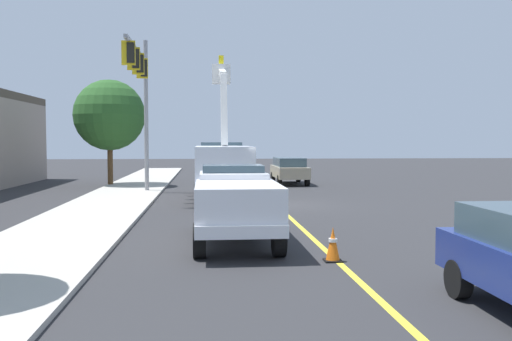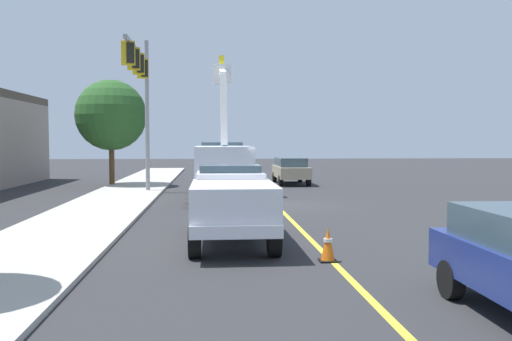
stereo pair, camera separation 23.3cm
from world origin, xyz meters
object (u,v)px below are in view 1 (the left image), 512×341
(utility_bucket_truck, at_px, (223,165))
(traffic_cone_mid_front, at_px, (254,183))
(service_pickup_truck, at_px, (235,202))
(passing_minivan, at_px, (289,169))
(traffic_signal_mast, at_px, (141,82))
(traffic_cone_leading, at_px, (333,245))

(utility_bucket_truck, distance_m, traffic_cone_mid_front, 4.49)
(service_pickup_truck, relative_size, passing_minivan, 1.17)
(utility_bucket_truck, height_order, traffic_signal_mast, traffic_signal_mast)
(service_pickup_truck, bearing_deg, utility_bucket_truck, 0.93)
(traffic_signal_mast, bearing_deg, traffic_cone_mid_front, -62.57)
(passing_minivan, bearing_deg, traffic_cone_leading, 174.83)
(traffic_cone_leading, bearing_deg, traffic_cone_mid_front, 1.90)
(traffic_cone_leading, bearing_deg, traffic_signal_mast, 23.05)
(utility_bucket_truck, bearing_deg, service_pickup_truck, -179.07)
(utility_bucket_truck, xyz_separation_m, service_pickup_truck, (-11.40, -0.19, -0.49))
(passing_minivan, bearing_deg, traffic_signal_mast, 132.14)
(service_pickup_truck, xyz_separation_m, traffic_signal_mast, (12.40, 4.15, 4.51))
(passing_minivan, relative_size, traffic_cone_mid_front, 5.49)
(service_pickup_truck, xyz_separation_m, traffic_cone_mid_front, (15.37, -1.57, -0.69))
(traffic_cone_mid_front, bearing_deg, traffic_signal_mast, 117.43)
(passing_minivan, distance_m, traffic_signal_mast, 12.15)
(traffic_cone_leading, bearing_deg, service_pickup_truck, 41.85)
(passing_minivan, distance_m, traffic_cone_mid_front, 5.29)
(traffic_cone_mid_front, height_order, traffic_signal_mast, traffic_signal_mast)
(service_pickup_truck, bearing_deg, traffic_cone_mid_front, -5.82)
(traffic_cone_mid_front, bearing_deg, passing_minivan, -29.77)
(traffic_cone_mid_front, bearing_deg, service_pickup_truck, 174.18)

